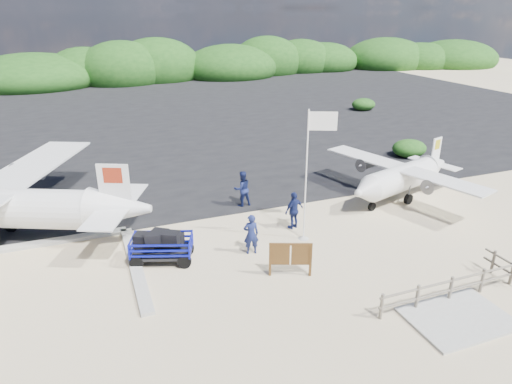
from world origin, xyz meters
TOP-DOWN VIEW (x-y plane):
  - ground at (0.00, 0.00)m, footprint 160.00×160.00m
  - asphalt_apron at (0.00, 30.00)m, footprint 90.00×50.00m
  - lagoon at (-9.00, 1.50)m, footprint 9.00×7.00m
  - walkway_pad at (5.50, -6.00)m, footprint 3.50×2.50m
  - vegetation_band at (0.00, 55.00)m, footprint 124.00×8.00m
  - fence at (6.00, -5.00)m, footprint 6.40×2.00m
  - baggage_cart at (-3.34, 1.57)m, footprint 3.10×2.38m
  - flagpole at (3.16, 1.28)m, footprint 1.32×0.96m
  - signboard at (1.24, -1.37)m, footprint 1.76×0.83m
  - crew_a at (0.41, 0.89)m, footprint 0.73×0.54m
  - crew_b at (1.78, 5.93)m, footprint 1.02×0.82m
  - crew_c at (3.21, 2.46)m, footprint 1.19×0.79m
  - aircraft_large at (9.55, 26.35)m, footprint 21.27×21.27m
  - aircraft_small at (-6.68, 35.81)m, footprint 10.14×10.14m

SIDE VIEW (x-z plane):
  - ground at x=0.00m, z-range 0.00..0.00m
  - asphalt_apron at x=0.00m, z-range -0.02..0.02m
  - lagoon at x=-9.00m, z-range -0.20..0.20m
  - walkway_pad at x=5.50m, z-range -0.05..0.05m
  - vegetation_band at x=0.00m, z-range -2.20..2.20m
  - fence at x=6.00m, z-range -0.55..0.55m
  - baggage_cart at x=-3.34m, z-range -0.68..0.68m
  - flagpole at x=3.16m, z-range -3.05..3.05m
  - signboard at x=1.24m, z-range -0.75..0.75m
  - aircraft_large at x=9.55m, z-range -2.41..2.41m
  - aircraft_small at x=-6.68m, z-range -1.46..1.46m
  - crew_a at x=0.41m, z-range 0.00..1.85m
  - crew_c at x=3.21m, z-range 0.00..1.89m
  - crew_b at x=1.78m, z-range 0.00..1.98m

